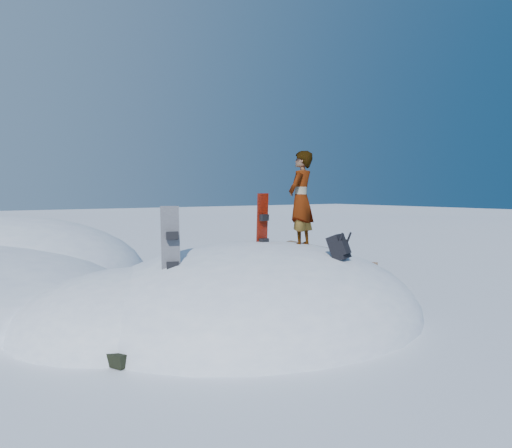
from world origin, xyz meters
TOP-DOWN VIEW (x-y plane):
  - ground at (0.00, 0.00)m, footprint 120.00×120.00m
  - snow_mound at (-0.17, 0.24)m, footprint 8.00×6.00m
  - rock_outcrop at (3.72, 3.01)m, footprint 4.68×4.41m
  - snowboard_red at (0.22, 0.05)m, footprint 0.31×0.22m
  - snowboard_dark at (-1.92, -0.30)m, footprint 0.41×0.42m
  - backpack at (0.93, -1.39)m, footprint 0.44×0.51m
  - gear_pile at (-2.93, -0.97)m, footprint 0.91×0.72m
  - person at (0.96, -0.25)m, footprint 0.84×0.74m

SIDE VIEW (x-z plane):
  - ground at x=0.00m, z-range 0.00..0.00m
  - snow_mound at x=-0.17m, z-range -1.50..1.50m
  - rock_outcrop at x=3.72m, z-range -0.82..0.85m
  - gear_pile at x=-2.93m, z-range 0.00..0.24m
  - snowboard_dark at x=-1.92m, z-range 0.61..2.27m
  - backpack at x=0.93m, z-range 1.19..1.74m
  - snowboard_red at x=0.22m, z-range 0.88..2.47m
  - person at x=0.96m, z-range 1.36..3.30m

